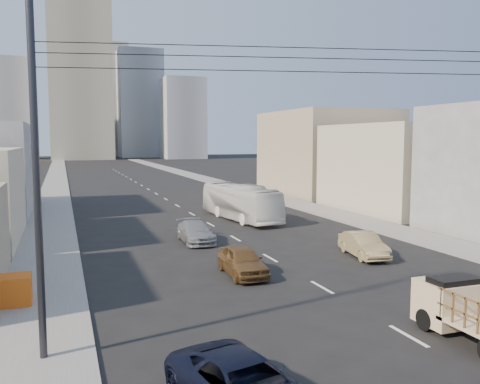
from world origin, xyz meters
TOP-DOWN VIEW (x-y plane):
  - ground at (0.00, 0.00)m, footprint 420.00×420.00m
  - sidewalk_left at (-11.75, 70.00)m, footprint 3.50×180.00m
  - sidewalk_right at (11.75, 70.00)m, footprint 3.50×180.00m
  - lane_dashes at (0.00, 53.00)m, footprint 0.15×104.00m
  - flatbed_pickup at (1.73, 1.03)m, footprint 1.95×4.41m
  - city_bus at (2.98, 27.49)m, footprint 3.63×10.72m
  - sedan_brown at (-2.68, 11.14)m, footprint 1.79×4.21m
  - sedan_tan at (5.07, 12.51)m, footprint 2.07×4.34m
  - sedan_grey at (-2.83, 19.67)m, footprint 1.94×4.61m
  - streetlamp_left at (-11.39, 4.00)m, footprint 2.36×0.25m
  - overhead_wires at (0.00, 1.50)m, footprint 23.01×5.02m
  - crate_stack at (-13.00, 9.64)m, footprint 1.80×1.20m
  - bldg_right_mid at (19.50, 28.00)m, footprint 11.00×14.00m
  - bldg_right_far at (20.00, 44.00)m, footprint 12.00×16.00m
  - high_rise_tower at (-4.00, 170.00)m, footprint 20.00×20.00m
  - midrise_ne at (18.00, 185.00)m, footprint 16.00×16.00m
  - midrise_nw at (-26.00, 180.00)m, footprint 15.00×15.00m
  - midrise_back at (6.00, 200.00)m, footprint 18.00×18.00m
  - midrise_east at (30.00, 165.00)m, footprint 14.00×14.00m

SIDE VIEW (x-z plane):
  - ground at x=0.00m, z-range 0.00..0.00m
  - lane_dashes at x=0.00m, z-range 0.00..0.01m
  - sidewalk_left at x=-11.75m, z-range 0.00..0.12m
  - sidewalk_right at x=11.75m, z-range 0.00..0.12m
  - sedan_grey at x=-2.83m, z-range 0.00..1.33m
  - sedan_tan at x=5.07m, z-range 0.00..1.37m
  - crate_stack at x=-13.00m, z-range 0.12..1.26m
  - sedan_brown at x=-2.68m, z-range 0.00..1.42m
  - flatbed_pickup at x=1.73m, z-range 0.14..2.04m
  - city_bus at x=2.98m, z-range 0.00..2.93m
  - bldg_right_mid at x=19.50m, z-range 0.00..8.00m
  - bldg_right_far at x=20.00m, z-range 0.00..10.00m
  - streetlamp_left at x=-11.39m, z-range 0.44..12.44m
  - overhead_wires at x=0.00m, z-range 8.60..9.33m
  - midrise_east at x=30.00m, z-range 0.00..28.00m
  - midrise_nw at x=-26.00m, z-range 0.00..34.00m
  - midrise_ne at x=18.00m, z-range 0.00..40.00m
  - midrise_back at x=6.00m, z-range 0.00..44.00m
  - high_rise_tower at x=-4.00m, z-range 0.00..60.00m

